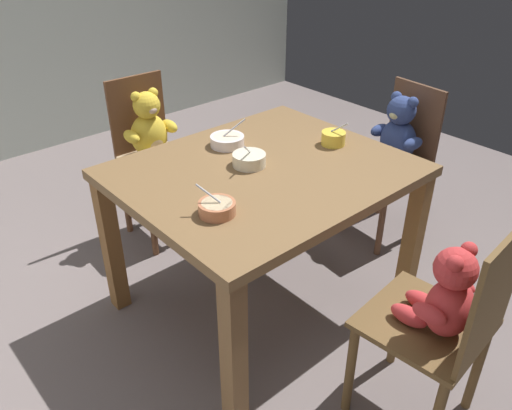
# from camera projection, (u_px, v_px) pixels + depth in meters

# --- Properties ---
(ground_plane) EXTENTS (5.20, 5.20, 0.04)m
(ground_plane) POSITION_uv_depth(u_px,v_px,m) (263.00, 303.00, 2.62)
(ground_plane) COLOR slate
(dining_table) EXTENTS (1.19, 1.00, 0.75)m
(dining_table) POSITION_uv_depth(u_px,v_px,m) (263.00, 189.00, 2.27)
(dining_table) COLOR brown
(dining_table) RESTS_ON ground_plane
(teddy_chair_near_front) EXTENTS (0.43, 0.44, 0.92)m
(teddy_chair_near_front) POSITION_uv_depth(u_px,v_px,m) (445.00, 310.00, 1.75)
(teddy_chair_near_front) COLOR brown
(teddy_chair_near_front) RESTS_ON ground_plane
(teddy_chair_far_center) EXTENTS (0.37, 0.38, 0.92)m
(teddy_chair_far_center) POSITION_uv_depth(u_px,v_px,m) (152.00, 143.00, 2.86)
(teddy_chair_far_center) COLOR brown
(teddy_chair_far_center) RESTS_ON ground_plane
(teddy_chair_near_right) EXTENTS (0.43, 0.40, 0.88)m
(teddy_chair_near_right) POSITION_uv_depth(u_px,v_px,m) (396.00, 143.00, 2.88)
(teddy_chair_near_right) COLOR brown
(teddy_chair_near_right) RESTS_ON ground_plane
(porridge_bowl_cream_center) EXTENTS (0.15, 0.15, 0.13)m
(porridge_bowl_cream_center) POSITION_uv_depth(u_px,v_px,m) (249.00, 159.00, 2.23)
(porridge_bowl_cream_center) COLOR beige
(porridge_bowl_cream_center) RESTS_ON dining_table
(porridge_bowl_white_far_center) EXTENTS (0.16, 0.16, 0.13)m
(porridge_bowl_white_far_center) POSITION_uv_depth(u_px,v_px,m) (227.00, 141.00, 2.40)
(porridge_bowl_white_far_center) COLOR white
(porridge_bowl_white_far_center) RESTS_ON dining_table
(porridge_bowl_yellow_near_right) EXTENTS (0.11, 0.12, 0.12)m
(porridge_bowl_yellow_near_right) POSITION_uv_depth(u_px,v_px,m) (333.00, 138.00, 2.41)
(porridge_bowl_yellow_near_right) COLOR yellow
(porridge_bowl_yellow_near_right) RESTS_ON dining_table
(porridge_bowl_terracotta_near_left) EXTENTS (0.14, 0.14, 0.12)m
(porridge_bowl_terracotta_near_left) POSITION_uv_depth(u_px,v_px,m) (217.00, 208.00, 1.89)
(porridge_bowl_terracotta_near_left) COLOR #BA704C
(porridge_bowl_terracotta_near_left) RESTS_ON dining_table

